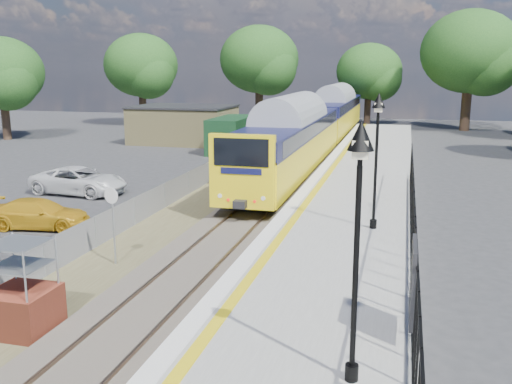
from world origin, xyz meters
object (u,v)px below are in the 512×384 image
(victorian_lamp_north, at_px, (377,129))
(speed_sign, at_px, (113,214))
(brick_plinth, at_px, (21,289))
(car_white, at_px, (79,181))
(train, at_px, (318,122))
(victorian_lamp_south, at_px, (359,193))
(car_yellow, at_px, (39,214))

(victorian_lamp_north, height_order, speed_sign, victorian_lamp_north)
(brick_plinth, distance_m, car_white, 15.87)
(train, bearing_deg, car_white, -120.10)
(victorian_lamp_north, xyz_separation_m, speed_sign, (-7.99, -3.43, -2.55))
(victorian_lamp_south, bearing_deg, car_white, 133.74)
(speed_sign, xyz_separation_m, car_yellow, (-5.09, 3.27, -1.17))
(victorian_lamp_south, height_order, car_white, victorian_lamp_south)
(victorian_lamp_south, relative_size, brick_plinth, 1.98)
(train, relative_size, car_yellow, 10.16)
(speed_sign, distance_m, car_yellow, 6.17)
(victorian_lamp_south, xyz_separation_m, speed_sign, (-8.19, 6.57, -2.55))
(victorian_lamp_north, height_order, car_white, victorian_lamp_north)
(victorian_lamp_north, relative_size, car_white, 0.94)
(car_yellow, bearing_deg, car_white, 7.89)
(train, xyz_separation_m, car_white, (-9.67, -16.68, -1.66))
(brick_plinth, distance_m, car_yellow, 9.73)
(speed_sign, height_order, car_white, speed_sign)
(victorian_lamp_north, height_order, car_yellow, victorian_lamp_north)
(victorian_lamp_north, xyz_separation_m, car_yellow, (-13.09, -0.16, -3.71))
(victorian_lamp_south, relative_size, car_white, 0.94)
(brick_plinth, bearing_deg, victorian_lamp_south, -11.97)
(car_yellow, bearing_deg, speed_sign, -132.26)
(car_yellow, xyz_separation_m, car_white, (-1.88, 6.00, 0.10))
(victorian_lamp_south, height_order, car_yellow, victorian_lamp_south)
(victorian_lamp_north, relative_size, brick_plinth, 1.98)
(train, relative_size, car_white, 8.32)
(victorian_lamp_north, bearing_deg, car_yellow, -179.32)
(victorian_lamp_south, bearing_deg, brick_plinth, 168.03)
(victorian_lamp_south, relative_size, car_yellow, 1.14)
(speed_sign, bearing_deg, brick_plinth, -75.77)
(victorian_lamp_north, xyz_separation_m, train, (-5.30, 22.52, -1.96))
(victorian_lamp_south, distance_m, victorian_lamp_north, 10.00)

